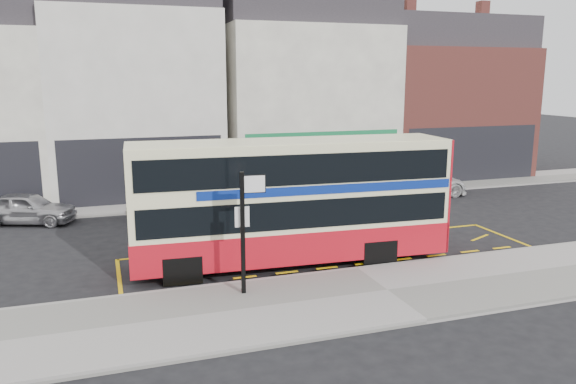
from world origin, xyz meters
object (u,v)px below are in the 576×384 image
object	(u,v)px
double_decker_bus	(292,200)
car_white	(419,182)
bus_stop_post	(245,222)
car_grey	(195,200)
street_tree_right	(367,118)
car_silver	(27,208)

from	to	relation	value
double_decker_bus	car_white	distance (m)	12.43
car_white	bus_stop_post	bearing A→B (deg)	135.59
double_decker_bus	bus_stop_post	bearing A→B (deg)	-129.10
car_grey	street_tree_right	size ratio (longest dim) A/B	0.82
car_silver	street_tree_right	xyz separation A→B (m)	(16.77, 2.95, 3.07)
car_silver	car_white	size ratio (longest dim) A/B	0.79
double_decker_bus	car_white	xyz separation A→B (m)	(9.51, 7.89, -1.39)
bus_stop_post	car_silver	world-z (taller)	bus_stop_post
bus_stop_post	street_tree_right	world-z (taller)	street_tree_right
double_decker_bus	car_silver	xyz separation A→B (m)	(-8.66, 8.17, -1.44)
car_grey	car_silver	bearing A→B (deg)	95.00
bus_stop_post	double_decker_bus	bearing A→B (deg)	53.15
double_decker_bus	street_tree_right	size ratio (longest dim) A/B	1.85
car_grey	car_white	bearing A→B (deg)	-72.72
car_white	double_decker_bus	bearing A→B (deg)	134.01
street_tree_right	car_silver	bearing A→B (deg)	-170.02
double_decker_bus	car_grey	size ratio (longest dim) A/B	2.24
double_decker_bus	bus_stop_post	size ratio (longest dim) A/B	3.03
car_grey	street_tree_right	bearing A→B (deg)	-54.91
street_tree_right	car_white	bearing A→B (deg)	-66.64
car_silver	car_grey	xyz separation A→B (m)	(6.71, -1.01, 0.09)
double_decker_bus	car_white	bearing A→B (deg)	43.07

